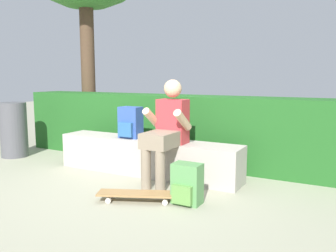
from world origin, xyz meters
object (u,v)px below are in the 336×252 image
at_px(skateboard_near_person, 138,194).
at_px(backpack_on_bench, 130,123).
at_px(bench_main, 147,157).
at_px(backpack_on_ground, 187,184).
at_px(person_skater, 167,128).
at_px(trash_bin, 14,130).

relative_size(skateboard_near_person, backpack_on_bench, 2.03).
xyz_separation_m(bench_main, backpack_on_ground, (0.91, -0.72, -0.03)).
relative_size(backpack_on_bench, backpack_on_ground, 1.00).
distance_m(skateboard_near_person, backpack_on_bench, 1.26).
bearing_deg(person_skater, skateboard_near_person, -85.99).
height_order(backpack_on_ground, trash_bin, trash_bin).
height_order(person_skater, backpack_on_bench, person_skater).
height_order(bench_main, backpack_on_bench, backpack_on_bench).
xyz_separation_m(skateboard_near_person, backpack_on_ground, (0.45, 0.18, 0.12)).
bearing_deg(bench_main, backpack_on_bench, -177.76).
bearing_deg(skateboard_near_person, person_skater, 94.01).
xyz_separation_m(person_skater, skateboard_near_person, (0.05, -0.69, -0.57)).
bearing_deg(skateboard_near_person, bench_main, 116.71).
height_order(bench_main, backpack_on_ground, bench_main).
bearing_deg(backpack_on_bench, backpack_on_ground, -31.89).
xyz_separation_m(skateboard_near_person, backpack_on_bench, (-0.69, 0.89, 0.57)).
distance_m(person_skater, backpack_on_ground, 0.85).
bearing_deg(trash_bin, bench_main, 3.18).
relative_size(bench_main, backpack_on_bench, 6.16).
distance_m(bench_main, skateboard_near_person, 1.02).
bearing_deg(trash_bin, person_skater, -1.64).
height_order(bench_main, skateboard_near_person, bench_main).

